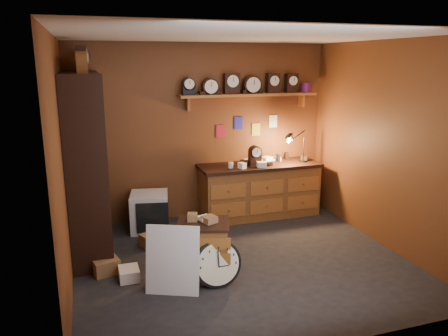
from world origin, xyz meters
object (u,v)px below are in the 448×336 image
at_px(low_cabinet, 203,247).
at_px(big_round_clock, 217,264).
at_px(shelving_unit, 83,156).
at_px(workbench, 259,187).

relative_size(low_cabinet, big_round_clock, 1.39).
bearing_deg(shelving_unit, big_round_clock, -47.93).
xyz_separation_m(low_cabinet, big_round_clock, (0.09, -0.25, -0.10)).
relative_size(workbench, low_cabinet, 2.56).
bearing_deg(low_cabinet, workbench, 67.09).
height_order(workbench, big_round_clock, workbench).
xyz_separation_m(workbench, low_cabinet, (-1.39, -1.71, -0.11)).
distance_m(shelving_unit, workbench, 2.79).
bearing_deg(low_cabinet, shelving_unit, 151.70).
height_order(low_cabinet, big_round_clock, low_cabinet).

